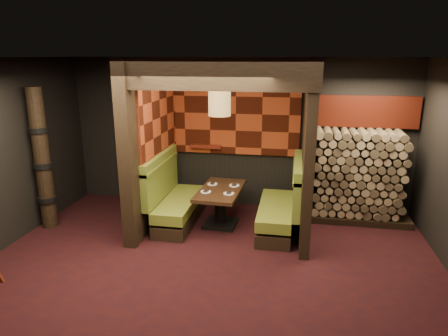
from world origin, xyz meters
The scene contains 19 objects.
floor centered at (0.00, 0.00, -0.01)m, with size 6.50×5.50×0.02m, color black.
ceiling centered at (0.00, 0.00, 2.86)m, with size 6.50×5.50×0.02m, color black.
wall_back centered at (0.00, 2.76, 1.43)m, with size 6.50×0.02×2.85m, color black.
wall_front centered at (0.00, -2.76, 1.43)m, with size 6.50×0.02×2.85m, color black.
partition_left centered at (-1.35, 1.65, 1.43)m, with size 0.20×2.20×2.85m, color black.
partition_right centered at (1.30, 1.70, 1.43)m, with size 0.15×2.10×2.85m, color black.
header_beam centered at (-0.02, 0.70, 2.63)m, with size 2.85×0.18×0.44m, color black.
tapa_back_panel centered at (-0.02, 2.71, 1.82)m, with size 2.40×0.06×1.55m, color #9E3818.
tapa_side_panel centered at (-1.23, 1.82, 1.85)m, with size 0.04×1.85×1.45m, color #9E3818.
lacquer_shelf centered at (-0.60, 2.65, 1.18)m, with size 0.60×0.12×0.07m, color maroon.
booth_bench_left centered at (-0.96, 1.65, 0.40)m, with size 0.68×1.60×1.14m.
booth_bench_right centered at (0.93, 1.65, 0.40)m, with size 0.68×1.60×1.14m.
dining_table centered at (-0.13, 1.67, 0.43)m, with size 0.75×1.29×0.67m.
place_settings centered at (-0.13, 1.67, 0.68)m, with size 0.60×0.63×0.03m.
pendant_lamp centered at (-0.13, 1.62, 2.16)m, with size 0.36×0.36×0.92m.
totem_column centered at (-3.05, 1.10, 1.19)m, with size 0.31×0.31×2.40m.
firewood_stack centered at (2.29, 2.35, 0.82)m, with size 1.73×0.70×1.64m.
mosaic_header centered at (2.29, 2.68, 1.92)m, with size 1.83×0.10×0.56m, color maroon.
bay_front_post centered at (1.39, 1.96, 1.43)m, with size 0.08×0.08×2.85m, color black.
Camera 1 is at (1.08, -4.70, 2.88)m, focal length 32.00 mm.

